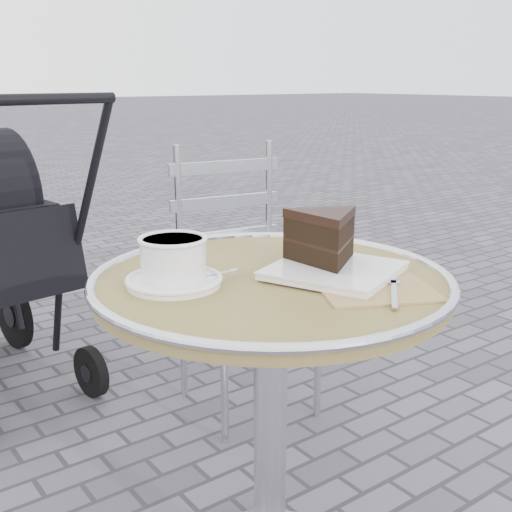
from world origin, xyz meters
TOP-DOWN VIEW (x-y plane):
  - cafe_table at (0.00, 0.00)m, footprint 0.72×0.72m
  - cappuccino_set at (-0.18, 0.07)m, footprint 0.21×0.18m
  - cake_plate_set at (0.11, -0.04)m, footprint 0.30×0.39m
  - bistro_chair at (0.46, 0.79)m, footprint 0.46×0.46m

SIDE VIEW (x-z plane):
  - bistro_chair at x=0.46m, z-range 0.11..1.01m
  - cafe_table at x=0.00m, z-range 0.20..0.94m
  - cappuccino_set at x=-0.18m, z-range 0.73..0.82m
  - cake_plate_set at x=0.11m, z-range 0.73..0.85m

